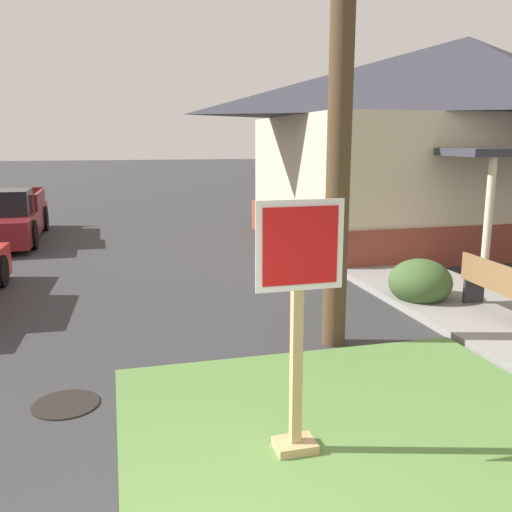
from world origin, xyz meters
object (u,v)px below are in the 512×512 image
object	(u,v)px
pickup_truck_maroon	(1,219)
manhole_cover	(66,404)
stop_sign	(297,332)
street_bench	(496,285)

from	to	relation	value
pickup_truck_maroon	manhole_cover	bearing A→B (deg)	-77.33
stop_sign	pickup_truck_maroon	xyz separation A→B (m)	(-4.48, 12.38, -0.56)
stop_sign	pickup_truck_maroon	size ratio (longest dim) A/B	0.42
stop_sign	street_bench	bearing A→B (deg)	34.09
pickup_truck_maroon	street_bench	size ratio (longest dim) A/B	3.64
stop_sign	pickup_truck_maroon	bearing A→B (deg)	109.90
manhole_cover	street_bench	distance (m)	6.41
stop_sign	manhole_cover	bearing A→B (deg)	142.34
manhole_cover	pickup_truck_maroon	bearing A→B (deg)	102.67
manhole_cover	street_bench	xyz separation A→B (m)	(6.26, 1.26, 0.58)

